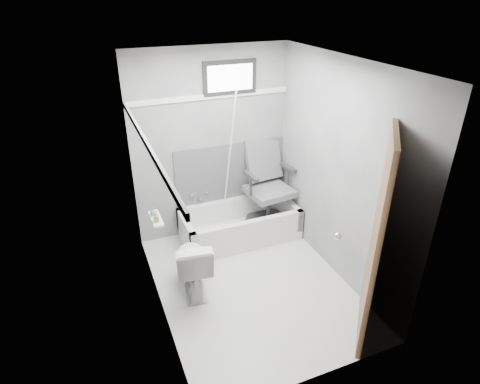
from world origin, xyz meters
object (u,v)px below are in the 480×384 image
office_chair (269,185)px  door (424,255)px  bathtub (240,224)px  soap_bottle_a (156,217)px  soap_bottle_b (153,211)px  toilet (192,264)px

office_chair → door: size_ratio=0.55×
bathtub → soap_bottle_a: size_ratio=13.01×
bathtub → office_chair: office_chair is taller
office_chair → soap_bottle_b: 1.73m
office_chair → soap_bottle_a: 1.79m
office_chair → door: bearing=-88.6°
door → soap_bottle_b: door is taller
toilet → office_chair: bearing=-140.9°
bathtub → toilet: bearing=-138.7°
office_chair → door: (0.32, -2.24, 0.33)m
bathtub → office_chair: bearing=4.0°
toilet → door: bearing=145.4°
bathtub → soap_bottle_b: bearing=-154.3°
office_chair → soap_bottle_a: size_ratio=9.61×
door → soap_bottle_a: bearing=141.9°
office_chair → soap_bottle_b: (-1.60, -0.59, 0.29)m
bathtub → soap_bottle_b: size_ratio=16.79×
door → soap_bottle_b: bearing=139.4°
soap_bottle_b → office_chair: bearing=20.4°
toilet → soap_bottle_a: size_ratio=5.93×
toilet → soap_bottle_a: 0.71m
toilet → soap_bottle_b: (-0.32, 0.18, 0.62)m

